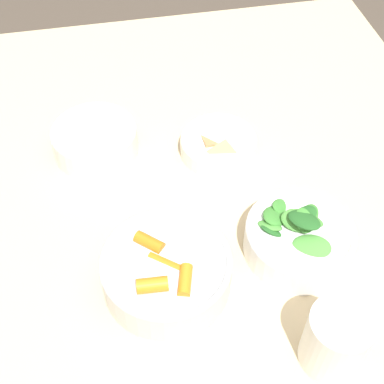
# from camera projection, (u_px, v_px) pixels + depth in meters

# --- Properties ---
(ground_plane) EXTENTS (10.00, 10.00, 0.00)m
(ground_plane) POSITION_uv_depth(u_px,v_px,m) (197.00, 357.00, 1.50)
(ground_plane) COLOR #4C4238
(dining_table) EXTENTS (1.13, 1.02, 0.72)m
(dining_table) POSITION_uv_depth(u_px,v_px,m) (200.00, 221.00, 1.03)
(dining_table) COLOR beige
(dining_table) RESTS_ON ground_plane
(bowl_carrots) EXTENTS (0.20, 0.20, 0.08)m
(bowl_carrots) POSITION_uv_depth(u_px,v_px,m) (166.00, 270.00, 0.80)
(bowl_carrots) COLOR silver
(bowl_carrots) RESTS_ON dining_table
(bowl_greens) EXTENTS (0.17, 0.17, 0.09)m
(bowl_greens) POSITION_uv_depth(u_px,v_px,m) (299.00, 237.00, 0.84)
(bowl_greens) COLOR white
(bowl_greens) RESTS_ON dining_table
(bowl_beans_hotdog) EXTENTS (0.16, 0.16, 0.06)m
(bowl_beans_hotdog) POSITION_uv_depth(u_px,v_px,m) (95.00, 141.00, 0.99)
(bowl_beans_hotdog) COLOR silver
(bowl_beans_hotdog) RESTS_ON dining_table
(bowl_cookies) EXTENTS (0.14, 0.14, 0.04)m
(bowl_cookies) POSITION_uv_depth(u_px,v_px,m) (219.00, 144.00, 0.99)
(bowl_cookies) COLOR white
(bowl_cookies) RESTS_ON dining_table
(cup) EXTENTS (0.08, 0.08, 0.10)m
(cup) POSITION_uv_depth(u_px,v_px,m) (335.00, 340.00, 0.71)
(cup) COLOR silver
(cup) RESTS_ON dining_table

